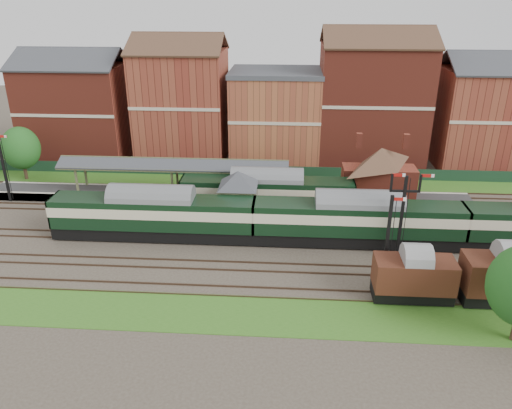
# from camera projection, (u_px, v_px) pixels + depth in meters

# --- Properties ---
(ground) EXTENTS (160.00, 160.00, 0.00)m
(ground) POSITION_uv_depth(u_px,v_px,m) (266.00, 241.00, 48.47)
(ground) COLOR #473D33
(ground) RESTS_ON ground
(grass_back) EXTENTS (90.00, 4.50, 0.06)m
(grass_back) POSITION_uv_depth(u_px,v_px,m) (272.00, 182.00, 63.09)
(grass_back) COLOR #2D6619
(grass_back) RESTS_ON ground
(grass_front) EXTENTS (90.00, 5.00, 0.06)m
(grass_front) POSITION_uv_depth(u_px,v_px,m) (258.00, 315.00, 37.48)
(grass_front) COLOR #2D6619
(grass_front) RESTS_ON ground
(fence) EXTENTS (90.00, 0.12, 1.50)m
(fence) POSITION_uv_depth(u_px,v_px,m) (273.00, 172.00, 64.63)
(fence) COLOR #193823
(fence) RESTS_ON ground
(platform) EXTENTS (55.00, 3.40, 1.00)m
(platform) POSITION_uv_depth(u_px,v_px,m) (227.00, 197.00, 57.50)
(platform) COLOR #2D2D2D
(platform) RESTS_ON ground
(signal_box) EXTENTS (5.40, 5.40, 6.00)m
(signal_box) POSITION_uv_depth(u_px,v_px,m) (238.00, 197.00, 50.35)
(signal_box) COLOR #6B7A56
(signal_box) RESTS_ON ground
(brick_hut) EXTENTS (3.20, 2.64, 2.94)m
(brick_hut) POSITION_uv_depth(u_px,v_px,m) (317.00, 218.00, 50.65)
(brick_hut) COLOR maroon
(brick_hut) RESTS_ON ground
(station_building) EXTENTS (8.10, 8.10, 5.90)m
(station_building) POSITION_uv_depth(u_px,v_px,m) (379.00, 172.00, 55.06)
(station_building) COLOR maroon
(station_building) RESTS_ON platform
(canopy) EXTENTS (26.00, 3.89, 4.08)m
(canopy) POSITION_uv_depth(u_px,v_px,m) (174.00, 162.00, 56.24)
(canopy) COLOR brown
(canopy) RESTS_ON platform
(semaphore_bracket) EXTENTS (3.60, 0.25, 8.18)m
(semaphore_bracket) POSITION_uv_depth(u_px,v_px,m) (403.00, 212.00, 43.58)
(semaphore_bracket) COLOR black
(semaphore_bracket) RESTS_ON ground
(semaphore_platform_end) EXTENTS (1.23, 0.25, 8.00)m
(semaphore_platform_end) POSITION_uv_depth(u_px,v_px,m) (4.00, 167.00, 55.99)
(semaphore_platform_end) COLOR black
(semaphore_platform_end) RESTS_ON ground
(semaphore_siding) EXTENTS (1.23, 0.25, 8.00)m
(semaphore_siding) POSITION_uv_depth(u_px,v_px,m) (388.00, 240.00, 39.78)
(semaphore_siding) COLOR black
(semaphore_siding) RESTS_ON ground
(town_backdrop) EXTENTS (69.00, 10.00, 16.00)m
(town_backdrop) POSITION_uv_depth(u_px,v_px,m) (274.00, 112.00, 68.55)
(town_backdrop) COLOR maroon
(town_backdrop) RESTS_ON ground
(dmu_train) EXTENTS (58.77, 3.09, 4.52)m
(dmu_train) POSITION_uv_depth(u_px,v_px,m) (358.00, 219.00, 46.88)
(dmu_train) COLOR black
(dmu_train) RESTS_ON ground
(platform_railcar) EXTENTS (18.50, 2.91, 4.26)m
(platform_railcar) POSITION_uv_depth(u_px,v_px,m) (267.00, 192.00, 53.43)
(platform_railcar) COLOR black
(platform_railcar) RESTS_ON ground
(goods_van_a) EXTENTS (6.12, 2.65, 3.71)m
(goods_van_a) POSITION_uv_depth(u_px,v_px,m) (414.00, 276.00, 38.65)
(goods_van_a) COLOR black
(goods_van_a) RESTS_ON ground
(goods_van_b) EXTENTS (6.78, 2.94, 4.11)m
(goods_van_b) POSITION_uv_depth(u_px,v_px,m) (508.00, 277.00, 38.12)
(goods_van_b) COLOR black
(goods_van_b) RESTS_ON ground
(tree_back) EXTENTS (4.69, 4.69, 6.86)m
(tree_back) POSITION_uv_depth(u_px,v_px,m) (21.00, 148.00, 62.57)
(tree_back) COLOR #382619
(tree_back) RESTS_ON ground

